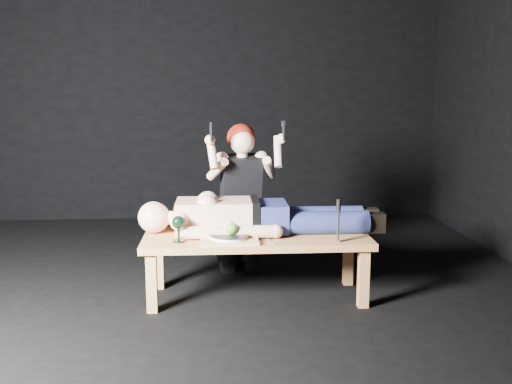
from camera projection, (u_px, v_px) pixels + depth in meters
ground at (218, 289)px, 4.33m from camera, size 5.00×5.00×0.00m
back_wall at (216, 86)px, 6.54m from camera, size 5.00×0.00×5.00m
table at (256, 267)px, 4.13m from camera, size 1.57×0.59×0.45m
lying_man at (263, 212)px, 4.18m from camera, size 1.70×0.52×0.29m
kneeling_woman at (239, 197)px, 4.64m from camera, size 0.77×0.83×1.24m
serving_tray at (229, 239)px, 3.93m from camera, size 0.39×0.28×0.02m
plate at (229, 236)px, 3.93m from camera, size 0.26×0.26×0.02m
apple at (232, 228)px, 3.93m from camera, size 0.08×0.08×0.08m
goblet at (178, 229)px, 3.90m from camera, size 0.09×0.09×0.18m
fork_flat at (209, 243)px, 3.89m from camera, size 0.03×0.17×0.01m
knife_flat at (271, 241)px, 3.92m from camera, size 0.05×0.17×0.01m
spoon_flat at (256, 239)px, 3.99m from camera, size 0.13×0.13×0.01m
carving_knife at (338, 221)px, 3.89m from camera, size 0.04×0.04×0.29m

